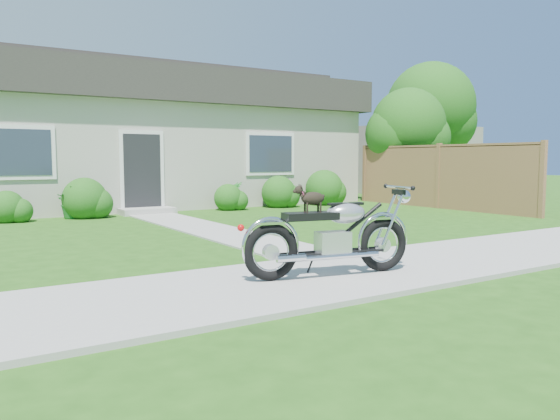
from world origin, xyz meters
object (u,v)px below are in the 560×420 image
object	(u,v)px
house	(157,137)
potted_plant_left	(73,202)
potted_plant_right	(236,196)
fence	(438,176)
tree_far	(434,111)
tree_near	(412,129)
motorcycle_with_dog	(333,235)

from	to	relation	value
house	potted_plant_left	bearing A→B (deg)	-134.43
potted_plant_right	fence	bearing A→B (deg)	-28.27
house	fence	world-z (taller)	house
potted_plant_left	potted_plant_right	xyz separation A→B (m)	(4.47, 0.00, -0.00)
house	potted_plant_right	world-z (taller)	house
fence	tree_far	distance (m)	5.40
tree_near	house	bearing A→B (deg)	152.08
fence	tree_far	world-z (taller)	tree_far
tree_near	tree_far	size ratio (longest dim) A/B	0.76
tree_near	tree_far	xyz separation A→B (m)	(2.30, 1.14, 0.79)
tree_near	motorcycle_with_dog	bearing A→B (deg)	-139.85
tree_near	fence	bearing A→B (deg)	-118.12
fence	tree_near	size ratio (longest dim) A/B	1.73
potted_plant_left	tree_near	bearing A→B (deg)	-2.82
potted_plant_right	motorcycle_with_dog	world-z (taller)	motorcycle_with_dog
house	motorcycle_with_dog	world-z (taller)	house
potted_plant_left	motorcycle_with_dog	xyz separation A→B (m)	(1.24, -8.67, 0.14)
tree_far	motorcycle_with_dog	world-z (taller)	tree_far
house	tree_near	bearing A→B (deg)	-27.92
motorcycle_with_dog	tree_far	bearing A→B (deg)	48.65
fence	potted_plant_right	size ratio (longest dim) A/B	8.39
tree_near	potted_plant_right	distance (m)	6.76
house	tree_far	size ratio (longest dim) A/B	2.49
fence	potted_plant_left	xyz separation A→B (m)	(-9.68, 2.80, -0.54)
motorcycle_with_dog	potted_plant_right	bearing A→B (deg)	80.41
tree_near	motorcycle_with_dog	xyz separation A→B (m)	(-9.64, -8.14, -1.91)
tree_near	potted_plant_right	world-z (taller)	tree_near
house	potted_plant_left	size ratio (longest dim) A/B	15.81
motorcycle_with_dog	fence	bearing A→B (deg)	45.67
tree_far	motorcycle_with_dog	distance (m)	15.36
tree_far	potted_plant_left	world-z (taller)	tree_far
potted_plant_left	motorcycle_with_dog	world-z (taller)	motorcycle_with_dog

